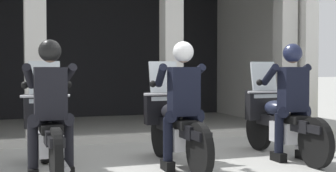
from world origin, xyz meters
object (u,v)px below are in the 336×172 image
object	(u,v)px
motorcycle_center	(175,126)
police_officer_center	(183,94)
motorcycle_left	(48,131)
motorcycle_right	(280,121)
police_officer_right	(292,91)
police_officer_left	(50,96)

from	to	relation	value
motorcycle_center	police_officer_center	xyz separation A→B (m)	(-0.00, -0.28, 0.44)
motorcycle_left	motorcycle_right	size ratio (longest dim) A/B	1.00
motorcycle_left	police_officer_right	xyz separation A→B (m)	(3.18, -0.36, 0.44)
police_officer_right	police_officer_left	bearing A→B (deg)	-175.73
motorcycle_center	police_officer_right	xyz separation A→B (m)	(1.59, -0.25, 0.44)
police_officer_center	police_officer_left	bearing A→B (deg)	-175.38
motorcycle_left	police_officer_left	distance (m)	0.52
police_officer_left	motorcycle_right	size ratio (longest dim) A/B	0.78
police_officer_center	motorcycle_right	size ratio (longest dim) A/B	0.78
motorcycle_left	police_officer_right	distance (m)	3.23
police_officer_left	motorcycle_right	distance (m)	3.22
motorcycle_right	police_officer_left	bearing A→B (deg)	-170.63
motorcycle_right	police_officer_right	distance (m)	0.52
motorcycle_left	police_officer_center	size ratio (longest dim) A/B	1.29
motorcycle_left	police_officer_left	size ratio (longest dim) A/B	1.29
motorcycle_center	police_officer_center	size ratio (longest dim) A/B	1.29
police_officer_right	motorcycle_left	bearing A→B (deg)	179.19
police_officer_center	police_officer_right	world-z (taller)	same
police_officer_center	police_officer_right	xyz separation A→B (m)	(1.59, 0.03, 0.00)
police_officer_left	police_officer_center	size ratio (longest dim) A/B	1.00
police_officer_left	motorcycle_center	distance (m)	1.66
police_officer_right	motorcycle_right	bearing A→B (deg)	95.30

